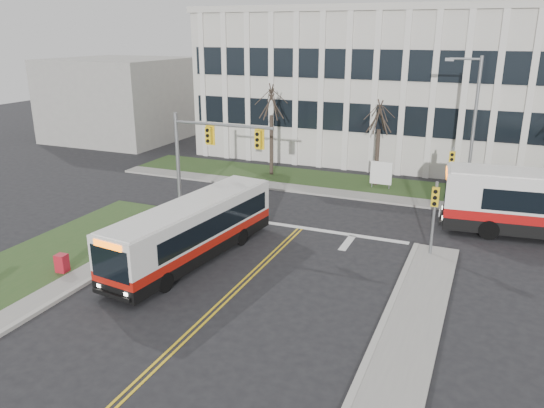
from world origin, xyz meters
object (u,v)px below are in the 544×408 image
(directory_sign, at_px, (381,173))
(bus_main, at_px, (193,232))
(newspaper_box_red, at_px, (62,264))
(streetlight, at_px, (471,124))

(directory_sign, height_order, bus_main, bus_main)
(directory_sign, bearing_deg, newspaper_box_red, -118.69)
(streetlight, relative_size, newspaper_box_red, 9.68)
(directory_sign, distance_m, bus_main, 16.45)
(directory_sign, bearing_deg, bus_main, -110.84)
(bus_main, bearing_deg, directory_sign, 75.86)
(directory_sign, distance_m, newspaper_box_red, 21.87)
(streetlight, height_order, newspaper_box_red, streetlight)
(streetlight, height_order, directory_sign, streetlight)
(directory_sign, xyz_separation_m, newspaper_box_red, (-10.49, -19.18, -0.70))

